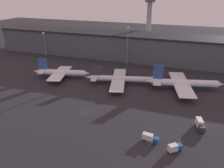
# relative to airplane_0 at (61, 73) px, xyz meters

# --- Properties ---
(ground) EXTENTS (600.00, 600.00, 0.00)m
(ground) POSITION_rel_airplane_0_xyz_m (33.81, -35.07, -3.50)
(ground) COLOR #26262B
(terminal_building) EXTENTS (245.49, 28.96, 21.02)m
(terminal_building) POSITION_rel_airplane_0_xyz_m (33.81, 58.24, 7.05)
(terminal_building) COLOR #4C515B
(terminal_building) RESTS_ON ground
(airplane_0) EXTENTS (37.81, 28.97, 12.83)m
(airplane_0) POSITION_rel_airplane_0_xyz_m (0.00, 0.00, 0.00)
(airplane_0) COLOR white
(airplane_0) RESTS_ON ground
(airplane_1) EXTENTS (44.38, 38.10, 11.26)m
(airplane_1) POSITION_rel_airplane_0_xyz_m (39.75, 3.36, -0.32)
(airplane_1) COLOR silver
(airplane_1) RESTS_ON ground
(airplane_2) EXTENTS (44.97, 38.78, 14.35)m
(airplane_2) POSITION_rel_airplane_0_xyz_m (76.61, 7.92, 0.24)
(airplane_2) COLOR white
(airplane_2) RESTS_ON ground
(service_vehicle_0) EXTENTS (6.65, 3.01, 3.03)m
(service_vehicle_0) POSITION_rel_airplane_0_xyz_m (67.02, -46.25, -1.78)
(service_vehicle_0) COLOR #195199
(service_vehicle_0) RESTS_ON ground
(service_vehicle_1) EXTENTS (5.32, 4.98, 3.20)m
(service_vehicle_1) POSITION_rel_airplane_0_xyz_m (76.40, -49.17, -1.72)
(service_vehicle_1) COLOR #195199
(service_vehicle_1) RESTS_ON ground
(service_vehicle_2) EXTENTS (4.07, 8.02, 3.80)m
(service_vehicle_2) POSITION_rel_airplane_0_xyz_m (85.21, -30.95, -1.41)
(service_vehicle_2) COLOR #282D38
(service_vehicle_2) RESTS_ON ground
(lamp_post_0) EXTENTS (1.80, 1.80, 20.72)m
(lamp_post_0) POSITION_rel_airplane_0_xyz_m (-40.61, 40.59, 10.01)
(lamp_post_0) COLOR slate
(lamp_post_0) RESTS_ON ground
(lamp_post_1) EXTENTS (1.80, 1.80, 29.08)m
(lamp_post_1) POSITION_rel_airplane_0_xyz_m (33.22, 40.59, 14.63)
(lamp_post_1) COLOR slate
(lamp_post_1) RESTS_ON ground
(control_tower) EXTENTS (9.00, 9.00, 50.45)m
(control_tower) POSITION_rel_airplane_0_xyz_m (39.84, 87.98, 25.49)
(control_tower) COLOR #99999E
(control_tower) RESTS_ON ground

